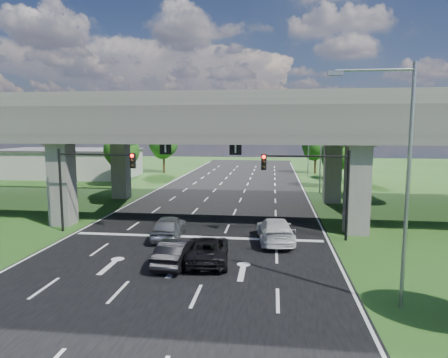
% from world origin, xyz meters
% --- Properties ---
extents(ground, '(160.00, 160.00, 0.00)m').
position_xyz_m(ground, '(0.00, 0.00, 0.00)').
color(ground, '#2B4C18').
rests_on(ground, ground).
extents(road, '(18.00, 120.00, 0.03)m').
position_xyz_m(road, '(0.00, 10.00, 0.01)').
color(road, black).
rests_on(road, ground).
extents(overpass, '(80.00, 15.00, 10.00)m').
position_xyz_m(overpass, '(0.00, 12.00, 7.92)').
color(overpass, '#3B3936').
rests_on(overpass, ground).
extents(warehouse, '(20.00, 10.00, 4.00)m').
position_xyz_m(warehouse, '(-26.00, 35.00, 2.00)').
color(warehouse, '#9E9E99').
rests_on(warehouse, ground).
extents(signal_right, '(5.76, 0.54, 6.00)m').
position_xyz_m(signal_right, '(7.82, 3.94, 4.19)').
color(signal_right, black).
rests_on(signal_right, ground).
extents(signal_left, '(5.76, 0.54, 6.00)m').
position_xyz_m(signal_left, '(-7.82, 3.94, 4.19)').
color(signal_left, black).
rests_on(signal_left, ground).
extents(streetlight_near, '(3.38, 0.25, 10.00)m').
position_xyz_m(streetlight_near, '(10.10, -6.00, 5.85)').
color(streetlight_near, gray).
rests_on(streetlight_near, ground).
extents(streetlight_far, '(3.38, 0.25, 10.00)m').
position_xyz_m(streetlight_far, '(10.10, 24.00, 5.85)').
color(streetlight_far, gray).
rests_on(streetlight_far, ground).
extents(streetlight_beyond, '(3.38, 0.25, 10.00)m').
position_xyz_m(streetlight_beyond, '(10.10, 40.00, 5.85)').
color(streetlight_beyond, gray).
rests_on(streetlight_beyond, ground).
extents(tree_left_near, '(4.50, 4.50, 7.80)m').
position_xyz_m(tree_left_near, '(-13.95, 26.00, 4.82)').
color(tree_left_near, black).
rests_on(tree_left_near, ground).
extents(tree_left_mid, '(3.91, 3.90, 6.76)m').
position_xyz_m(tree_left_mid, '(-16.95, 34.00, 4.17)').
color(tree_left_mid, black).
rests_on(tree_left_mid, ground).
extents(tree_left_far, '(4.80, 4.80, 8.32)m').
position_xyz_m(tree_left_far, '(-12.95, 42.00, 5.14)').
color(tree_left_far, black).
rests_on(tree_left_far, ground).
extents(tree_right_near, '(4.20, 4.20, 7.28)m').
position_xyz_m(tree_right_near, '(13.05, 28.00, 4.50)').
color(tree_right_near, black).
rests_on(tree_right_near, ground).
extents(tree_right_mid, '(3.91, 3.90, 6.76)m').
position_xyz_m(tree_right_mid, '(16.05, 36.00, 4.17)').
color(tree_right_mid, black).
rests_on(tree_right_mid, ground).
extents(tree_right_far, '(4.50, 4.50, 7.80)m').
position_xyz_m(tree_right_far, '(12.05, 44.00, 4.82)').
color(tree_right_far, black).
rests_on(tree_right_far, ground).
extents(car_silver, '(2.09, 4.67, 1.56)m').
position_xyz_m(car_silver, '(-1.80, 3.00, 0.81)').
color(car_silver, '#989CA0').
rests_on(car_silver, road).
extents(car_dark, '(1.75, 4.38, 1.42)m').
position_xyz_m(car_dark, '(-0.06, -2.07, 0.74)').
color(car_dark, black).
rests_on(car_dark, road).
extents(car_white, '(2.70, 5.54, 1.55)m').
position_xyz_m(car_white, '(5.32, 3.00, 0.81)').
color(car_white, silver).
rests_on(car_white, road).
extents(car_trailing, '(2.80, 5.16, 1.38)m').
position_xyz_m(car_trailing, '(1.55, -1.36, 0.72)').
color(car_trailing, black).
rests_on(car_trailing, road).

